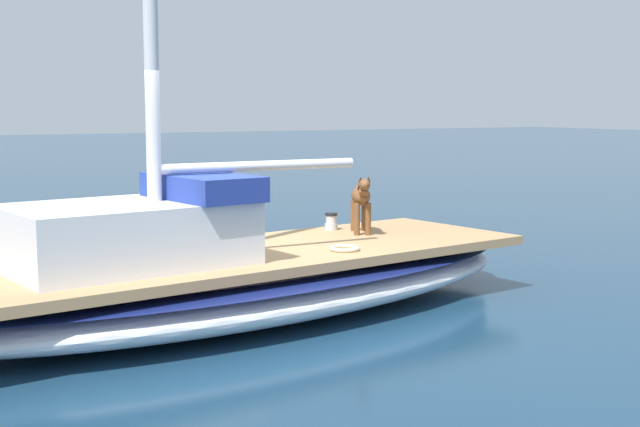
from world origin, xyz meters
TOP-DOWN VIEW (x-y plane):
  - ground_plane at (0.00, 0.00)m, footprint 120.00×120.00m
  - sailboat_main at (0.00, 0.00)m, footprint 3.53×7.52m
  - cabin_house at (-0.17, 1.10)m, footprint 1.70×2.40m
  - dog_brown at (0.54, -1.86)m, footprint 0.88×0.48m
  - deck_winch at (0.97, -1.70)m, footprint 0.16×0.16m
  - coiled_rope at (-0.41, -1.06)m, footprint 0.32×0.32m

SIDE VIEW (x-z plane):
  - ground_plane at x=0.00m, z-range 0.00..0.00m
  - sailboat_main at x=0.00m, z-range 0.01..0.67m
  - coiled_rope at x=-0.41m, z-range 0.66..0.70m
  - deck_winch at x=0.97m, z-range 0.65..0.86m
  - cabin_house at x=-0.17m, z-range 0.59..1.43m
  - dog_brown at x=0.54m, z-range 0.73..1.43m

